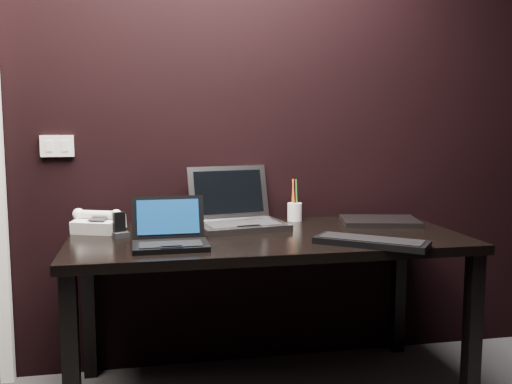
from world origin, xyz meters
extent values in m
plane|color=black|center=(0.00, 1.80, 1.30)|extent=(4.00, 0.00, 4.00)
cube|color=silver|center=(-0.62, 1.79, 1.12)|extent=(0.15, 0.02, 0.10)
cube|color=silver|center=(-0.66, 1.78, 1.12)|extent=(0.03, 0.01, 0.05)
cube|color=silver|center=(-0.58, 1.78, 1.12)|extent=(0.03, 0.01, 0.05)
cube|color=black|center=(0.30, 1.40, 0.72)|extent=(1.70, 0.80, 0.04)
cube|color=black|center=(-0.50, 1.05, 0.35)|extent=(0.06, 0.06, 0.70)
cube|color=black|center=(1.10, 1.05, 0.35)|extent=(0.06, 0.06, 0.70)
cube|color=black|center=(-0.50, 1.75, 0.35)|extent=(0.06, 0.06, 0.70)
cube|color=black|center=(1.10, 1.75, 0.35)|extent=(0.06, 0.06, 0.70)
cube|color=black|center=(-0.13, 1.20, 0.75)|extent=(0.30, 0.21, 0.02)
cube|color=black|center=(-0.13, 1.18, 0.76)|extent=(0.24, 0.11, 0.00)
cube|color=black|center=(-0.13, 1.12, 0.76)|extent=(0.08, 0.03, 0.00)
cube|color=black|center=(-0.13, 1.33, 0.84)|extent=(0.29, 0.07, 0.17)
cube|color=#0A2750|center=(-0.13, 1.32, 0.85)|extent=(0.25, 0.05, 0.14)
cube|color=#A2A1A7|center=(0.21, 1.56, 0.75)|extent=(0.44, 0.35, 0.03)
cube|color=black|center=(0.22, 1.52, 0.77)|extent=(0.35, 0.21, 0.00)
cube|color=#95959A|center=(0.23, 1.45, 0.77)|extent=(0.12, 0.07, 0.00)
cube|color=#9B9AA0|center=(0.18, 1.73, 0.89)|extent=(0.41, 0.15, 0.25)
cube|color=black|center=(0.18, 1.72, 0.89)|extent=(0.35, 0.12, 0.20)
cube|color=black|center=(0.66, 1.10, 0.75)|extent=(0.45, 0.40, 0.03)
cube|color=black|center=(0.66, 1.10, 0.77)|extent=(0.40, 0.35, 0.00)
cube|color=gray|center=(0.89, 1.55, 0.75)|extent=(0.41, 0.33, 0.02)
cube|color=silver|center=(-0.43, 1.60, 0.77)|extent=(0.24, 0.23, 0.08)
cylinder|color=white|center=(-0.43, 1.59, 0.82)|extent=(0.18, 0.10, 0.04)
sphere|color=white|center=(-0.52, 1.63, 0.82)|extent=(0.07, 0.07, 0.05)
sphere|color=silver|center=(-0.35, 1.56, 0.82)|extent=(0.07, 0.07, 0.05)
cube|color=black|center=(-0.43, 1.55, 0.81)|extent=(0.09, 0.08, 0.01)
cube|color=black|center=(-0.33, 1.47, 0.79)|extent=(0.06, 0.04, 0.11)
cube|color=black|center=(-0.33, 1.46, 0.75)|extent=(0.07, 0.07, 0.02)
cylinder|color=silver|center=(0.51, 1.71, 0.78)|extent=(0.09, 0.09, 0.09)
cylinder|color=#E35615|center=(0.50, 1.72, 0.88)|extent=(0.01, 0.03, 0.13)
cylinder|color=#268023|center=(0.52, 1.70, 0.88)|extent=(0.01, 0.02, 0.13)
cylinder|color=black|center=(0.52, 1.72, 0.88)|extent=(0.01, 0.02, 0.13)
cylinder|color=#E14715|center=(0.50, 1.71, 0.88)|extent=(0.01, 0.03, 0.13)
camera|label=1|loc=(-0.23, -1.01, 1.23)|focal=40.00mm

